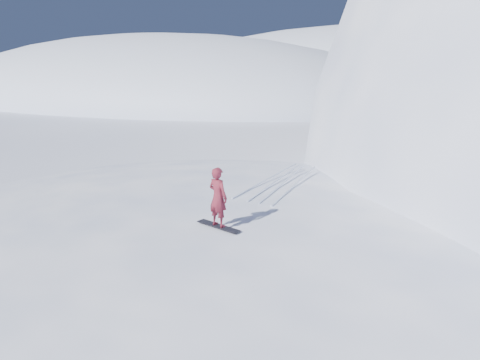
# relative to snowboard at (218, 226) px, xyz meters

# --- Properties ---
(ground) EXTENTS (400.00, 400.00, 0.00)m
(ground) POSITION_rel_snowboard_xyz_m (0.42, -0.64, -2.41)
(ground) COLOR white
(ground) RESTS_ON ground
(near_ridge) EXTENTS (36.00, 28.00, 4.80)m
(near_ridge) POSITION_rel_snowboard_xyz_m (1.42, 2.36, -2.41)
(near_ridge) COLOR white
(near_ridge) RESTS_ON ground
(far_ridge_a) EXTENTS (120.00, 70.00, 28.00)m
(far_ridge_a) POSITION_rel_snowboard_xyz_m (-69.58, 59.36, -2.41)
(far_ridge_a) COLOR white
(far_ridge_a) RESTS_ON ground
(far_ridge_c) EXTENTS (140.00, 90.00, 36.00)m
(far_ridge_c) POSITION_rel_snowboard_xyz_m (-39.58, 109.36, -2.41)
(far_ridge_c) COLOR white
(far_ridge_c) RESTS_ON ground
(wind_bumps) EXTENTS (16.00, 14.40, 1.00)m
(wind_bumps) POSITION_rel_snowboard_xyz_m (-0.14, 1.48, -2.41)
(wind_bumps) COLOR white
(wind_bumps) RESTS_ON ground
(snowboard) EXTENTS (1.43, 0.37, 0.02)m
(snowboard) POSITION_rel_snowboard_xyz_m (0.00, 0.00, 0.00)
(snowboard) COLOR black
(snowboard) RESTS_ON near_ridge
(snowboarder) EXTENTS (0.62, 0.44, 1.63)m
(snowboarder) POSITION_rel_snowboard_xyz_m (-0.00, 0.00, 0.83)
(snowboarder) COLOR maroon
(snowboarder) RESTS_ON snowboard
(vapor_plume) EXTENTS (10.73, 8.59, 7.51)m
(vapor_plume) POSITION_rel_snowboard_xyz_m (-52.75, 34.62, -2.41)
(vapor_plume) COLOR white
(vapor_plume) RESTS_ON ground
(board_tracks) EXTENTS (2.48, 5.94, 0.04)m
(board_tracks) POSITION_rel_snowboard_xyz_m (-1.13, 5.27, 0.01)
(board_tracks) COLOR silver
(board_tracks) RESTS_ON ground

